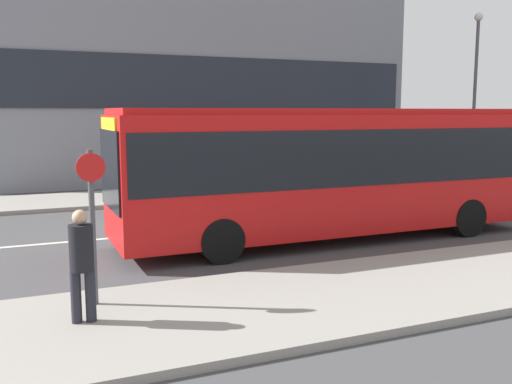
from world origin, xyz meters
TOP-DOWN VIEW (x-y plane):
  - ground_plane at (0.00, 0.00)m, footprint 120.00×120.00m
  - sidewalk_near at (0.00, -6.25)m, footprint 44.00×3.50m
  - sidewalk_far at (0.00, 6.25)m, footprint 44.00×3.50m
  - lane_centerline at (0.00, 0.00)m, footprint 41.80×0.16m
  - apartment_block_left_tower at (4.62, 12.23)m, footprint 19.04×5.54m
  - city_bus at (3.26, -2.19)m, footprint 10.73×2.53m
  - parked_car_0 at (15.02, 3.57)m, footprint 4.56×1.74m
  - pedestrian_near_stop at (-3.12, -6.02)m, footprint 0.35×0.34m
  - bus_stop_sign at (-2.86, -5.30)m, footprint 0.44×0.12m
  - street_lamp at (14.61, 5.02)m, footprint 0.36×0.36m

SIDE VIEW (x-z plane):
  - ground_plane at x=0.00m, z-range 0.00..0.00m
  - lane_centerline at x=0.00m, z-range 0.00..0.01m
  - sidewalk_near at x=0.00m, z-range 0.00..0.13m
  - sidewalk_far at x=0.00m, z-range 0.00..0.13m
  - parked_car_0 at x=15.02m, z-range -0.03..1.29m
  - pedestrian_near_stop at x=-3.12m, z-range 0.24..1.88m
  - bus_stop_sign at x=-2.86m, z-range 0.35..2.78m
  - city_bus at x=3.26m, z-range 0.24..3.45m
  - street_lamp at x=14.61m, z-range 0.90..8.09m
  - apartment_block_left_tower at x=4.62m, z-range -0.01..15.92m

